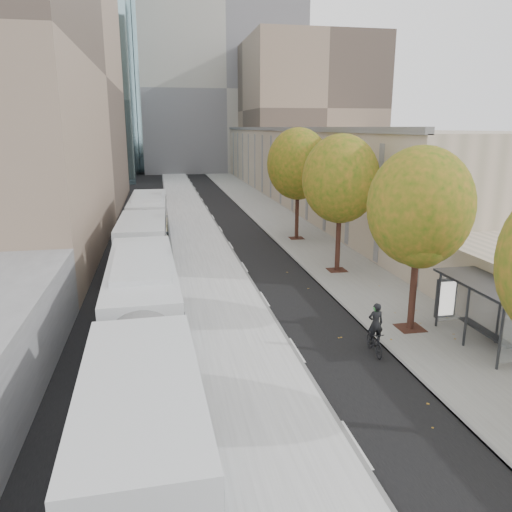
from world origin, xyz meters
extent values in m
cube|color=#ACACAC|center=(-3.88, 35.00, 0.07)|extent=(4.25, 150.00, 0.15)
cube|color=gray|center=(4.12, 35.00, 0.04)|extent=(4.75, 150.00, 0.08)
cube|color=tan|center=(15.50, 64.00, 4.00)|extent=(18.00, 92.00, 8.00)
cube|color=#9B988E|center=(6.00, 96.00, 15.00)|extent=(30.00, 18.00, 30.00)
cube|color=#383A3F|center=(5.50, 11.00, 2.56)|extent=(1.90, 4.40, 0.10)
cylinder|color=#383A3F|center=(4.80, 9.00, 1.28)|extent=(0.10, 0.10, 2.40)
cube|color=silver|center=(6.22, 11.00, 1.33)|extent=(0.04, 4.00, 2.10)
cylinder|color=black|center=(3.60, 13.00, 1.70)|extent=(0.28, 0.28, 3.24)
sphere|color=#25570F|center=(3.60, 13.00, 5.26)|extent=(4.20, 4.20, 4.20)
cylinder|color=black|center=(3.60, 22.00, 1.77)|extent=(0.28, 0.28, 3.38)
sphere|color=#25570F|center=(3.60, 22.00, 5.48)|extent=(4.40, 4.40, 4.40)
cylinder|color=black|center=(3.60, 31.00, 1.83)|extent=(0.28, 0.28, 3.51)
sphere|color=#25570F|center=(3.60, 31.00, 5.70)|extent=(4.60, 4.60, 4.60)
cube|color=silver|center=(-7.32, 10.67, 1.52)|extent=(3.10, 18.31, 3.04)
cube|color=black|center=(-7.32, 10.67, 2.08)|extent=(3.14, 17.58, 1.05)
cube|color=silver|center=(-7.55, 30.06, 1.54)|extent=(3.08, 18.59, 3.09)
cube|color=black|center=(-7.55, 30.06, 2.11)|extent=(3.12, 17.85, 1.07)
cube|color=#046E3C|center=(-7.55, 20.82, 1.18)|extent=(1.96, 0.10, 1.19)
imported|color=black|center=(1.15, 11.15, 0.47)|extent=(0.54, 1.60, 0.95)
imported|color=black|center=(1.15, 11.15, 1.22)|extent=(0.60, 0.42, 1.59)
sphere|color=green|center=(1.15, 11.15, 1.82)|extent=(0.25, 0.25, 0.25)
imported|color=silver|center=(-6.98, 45.73, 0.66)|extent=(1.87, 4.00, 1.32)
camera|label=1|loc=(-6.55, -5.07, 8.32)|focal=35.00mm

